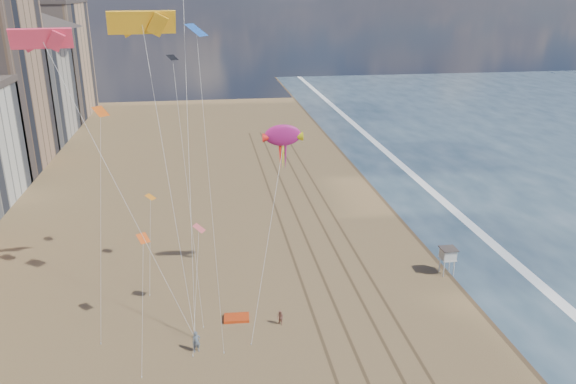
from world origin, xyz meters
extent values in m
plane|color=#42301E|center=(19.00, 40.00, 0.00)|extent=(260.00, 260.00, 0.00)
plane|color=white|center=(23.20, 40.00, 0.00)|extent=(260.00, 260.00, 0.00)
cube|color=brown|center=(-1.20, 30.00, 0.01)|extent=(0.28, 120.00, 0.01)
cube|color=brown|center=(1.20, 30.00, 0.01)|extent=(0.28, 120.00, 0.01)
cube|color=brown|center=(4.00, 30.00, 0.01)|extent=(0.28, 120.00, 0.01)
cube|color=brown|center=(6.20, 30.00, 0.01)|extent=(0.28, 120.00, 0.01)
cube|color=#BCB2A3|center=(-45.50, 92.00, 11.00)|extent=(15.00, 22.00, 22.00)
cone|color=#473D38|center=(-45.50, 92.00, 24.20)|extent=(34.22, 34.22, 4.40)
cube|color=tan|center=(-46.00, 114.00, 13.00)|extent=(16.00, 24.00, 26.00)
cube|color=#473D38|center=(-46.00, 114.00, 26.50)|extent=(16.32, 24.48, 1.00)
cylinder|color=silver|center=(13.94, 23.23, 0.84)|extent=(0.11, 0.11, 1.68)
cylinder|color=silver|center=(15.07, 23.23, 0.84)|extent=(0.11, 0.11, 1.68)
cylinder|color=silver|center=(13.94, 24.35, 0.84)|extent=(0.11, 0.11, 1.68)
cylinder|color=silver|center=(15.07, 24.35, 0.84)|extent=(0.11, 0.11, 1.68)
cube|color=silver|center=(14.51, 23.79, 1.82)|extent=(1.50, 1.50, 0.11)
cube|color=silver|center=(14.51, 23.79, 2.39)|extent=(1.40, 1.40, 1.03)
cube|color=#473D38|center=(14.51, 23.79, 2.99)|extent=(1.68, 1.68, 0.09)
cube|color=red|center=(-8.38, 18.29, 0.13)|extent=(2.41, 1.61, 0.26)
ellipsoid|color=#A5196C|center=(-2.99, 25.35, 15.60)|extent=(4.00, 0.75, 2.37)
cone|color=red|center=(-4.42, 25.35, 15.42)|extent=(1.07, 0.89, 0.89)
cone|color=yellow|center=(-1.57, 25.35, 15.42)|extent=(1.07, 0.89, 0.89)
cylinder|color=silver|center=(-5.19, 19.72, 7.35)|extent=(0.03, 0.03, 19.04)
imported|color=slate|center=(-12.01, 13.84, 0.96)|extent=(0.79, 0.61, 1.92)
imported|color=#9C604F|center=(-4.48, 16.79, 0.71)|extent=(0.86, 0.88, 1.43)
cube|color=yellow|center=(-15.21, 23.58, 26.23)|extent=(5.72, 1.87, 1.94)
cube|color=#FE3859|center=(-21.67, 16.78, 25.53)|extent=(4.34, 1.47, 1.49)
plane|color=#EA5316|center=(-16.09, 18.16, 8.84)|extent=(1.47, 1.41, 0.59)
plane|color=blue|center=(-10.67, 19.90, 25.82)|extent=(2.11, 2.19, 0.92)
plane|color=#D75355|center=(-11.37, 20.03, 8.66)|extent=(1.29, 1.38, 0.60)
plane|color=orange|center=(-16.56, 31.00, 7.92)|extent=(1.38, 1.41, 0.42)
plane|color=black|center=(-13.10, 28.03, 22.83)|extent=(1.41, 1.38, 0.43)
plane|color=#E15612|center=(-19.73, 25.60, 18.40)|extent=(1.86, 1.85, 0.78)
camera|label=1|loc=(-10.33, -26.92, 28.82)|focal=35.00mm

